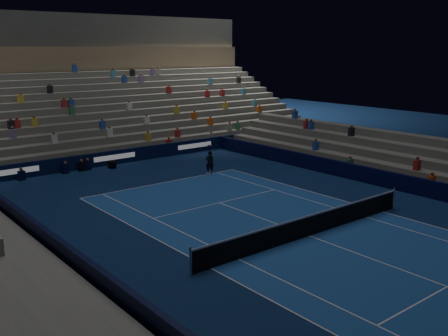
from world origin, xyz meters
TOP-DOWN VIEW (x-y plane):
  - ground at (0.00, 0.00)m, footprint 90.00×90.00m
  - court_surface at (0.00, 0.00)m, footprint 10.97×23.77m
  - sponsor_barrier_far at (0.00, 18.50)m, footprint 44.00×0.25m
  - sponsor_barrier_east at (9.70, 0.00)m, footprint 0.25×37.00m
  - sponsor_barrier_west at (-9.70, 0.00)m, footprint 0.25×37.00m
  - grandstand_main at (0.00, 27.90)m, footprint 44.00×15.20m
  - tennis_net at (0.00, 0.00)m, footprint 12.90×0.10m
  - tennis_player at (3.60, 11.97)m, footprint 0.66×0.56m
  - broadcast_camera at (-0.67, 17.47)m, footprint 0.48×0.88m

SIDE VIEW (x-z plane):
  - ground at x=0.00m, z-range 0.00..0.00m
  - court_surface at x=0.00m, z-range 0.00..0.01m
  - broadcast_camera at x=-0.67m, z-range 0.01..0.53m
  - sponsor_barrier_far at x=0.00m, z-range 0.00..1.00m
  - sponsor_barrier_east at x=9.70m, z-range 0.00..1.00m
  - sponsor_barrier_west at x=-9.70m, z-range 0.00..1.00m
  - tennis_net at x=0.00m, z-range -0.05..1.05m
  - tennis_player at x=3.60m, z-range 0.00..1.54m
  - grandstand_main at x=0.00m, z-range -2.22..8.98m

